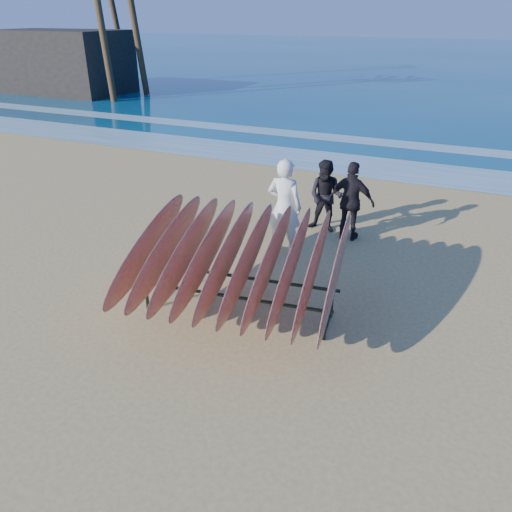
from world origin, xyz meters
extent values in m
plane|color=tan|center=(0.00, 0.00, 0.00)|extent=(120.00, 120.00, 0.00)
plane|color=navy|center=(0.00, 55.00, 0.01)|extent=(160.00, 160.00, 0.00)
plane|color=white|center=(0.00, 10.00, 0.01)|extent=(160.00, 160.00, 0.00)
plane|color=white|center=(0.00, 13.50, 0.01)|extent=(160.00, 160.00, 0.00)
cylinder|color=black|center=(-1.61, -0.02, 0.25)|extent=(0.06, 0.06, 0.50)
cylinder|color=black|center=(1.32, 0.37, 0.25)|extent=(0.06, 0.06, 0.50)
cylinder|color=black|center=(-1.70, 0.62, 0.25)|extent=(0.06, 0.06, 0.50)
cylinder|color=black|center=(1.24, 1.02, 0.25)|extent=(0.06, 0.06, 0.50)
cylinder|color=black|center=(-0.14, 0.17, 0.50)|extent=(3.18, 0.48, 0.06)
cylinder|color=black|center=(-0.23, 0.82, 0.50)|extent=(3.18, 0.48, 0.06)
cylinder|color=black|center=(-1.65, 0.30, 0.08)|extent=(0.13, 0.65, 0.04)
cylinder|color=black|center=(1.28, 0.69, 0.08)|extent=(0.13, 0.65, 0.04)
ellipsoid|color=#6B0708|center=(-1.72, 0.29, 1.01)|extent=(0.48, 3.03, 1.35)
ellipsoid|color=#6B0708|center=(-1.38, 0.33, 1.01)|extent=(0.48, 3.03, 1.35)
ellipsoid|color=#6B0708|center=(-1.04, 0.38, 1.01)|extent=(0.48, 3.03, 1.35)
ellipsoid|color=#6B0708|center=(-0.70, 0.43, 1.01)|extent=(0.48, 3.03, 1.35)
ellipsoid|color=#6B0708|center=(-0.36, 0.47, 1.01)|extent=(0.48, 3.03, 1.35)
ellipsoid|color=#6B0708|center=(-0.01, 0.52, 1.01)|extent=(0.48, 3.03, 1.35)
ellipsoid|color=#6B0708|center=(0.33, 0.56, 1.01)|extent=(0.48, 3.03, 1.35)
ellipsoid|color=#6B0708|center=(0.67, 0.61, 1.01)|extent=(0.48, 3.03, 1.35)
ellipsoid|color=#6B0708|center=(1.01, 0.66, 1.01)|extent=(0.48, 3.03, 1.35)
ellipsoid|color=#6B0708|center=(1.35, 0.70, 1.01)|extent=(0.48, 3.03, 1.35)
imported|color=white|center=(-0.38, 3.01, 0.98)|extent=(0.72, 0.48, 1.96)
imported|color=black|center=(0.04, 4.43, 0.81)|extent=(0.80, 0.63, 1.61)
imported|color=black|center=(0.67, 4.21, 0.85)|extent=(1.03, 0.50, 1.71)
cube|color=#2D2823|center=(-21.13, 18.70, 1.76)|extent=(7.94, 4.41, 3.53)
cylinder|color=brown|center=(-16.08, 16.75, 4.54)|extent=(0.36, 1.03, 9.08)
cylinder|color=brown|center=(-15.87, 19.34, 3.72)|extent=(0.36, 1.36, 7.42)
camera|label=1|loc=(2.98, -5.73, 4.47)|focal=35.00mm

